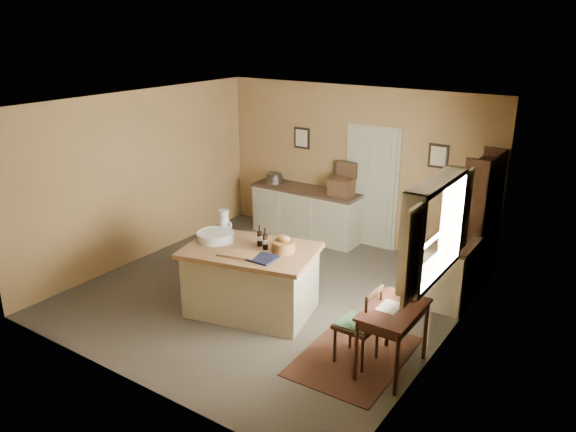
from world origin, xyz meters
name	(u,v)px	position (x,y,z in m)	size (l,w,h in m)	color
ground	(269,293)	(0.00, 0.00, 0.00)	(5.00, 5.00, 0.00)	brown
wall_back	(354,166)	(0.00, 2.50, 1.35)	(5.00, 0.10, 2.70)	#9C7749
wall_front	(122,268)	(0.00, -2.50, 1.35)	(5.00, 0.10, 2.70)	#9C7749
wall_left	(141,177)	(-2.50, 0.00, 1.35)	(0.10, 5.00, 2.70)	#9C7749
wall_right	(449,243)	(2.50, 0.00, 1.35)	(0.10, 5.00, 2.70)	#9C7749
ceiling	(267,103)	(0.00, 0.00, 2.70)	(5.00, 5.00, 0.00)	silver
door	(371,186)	(0.35, 2.47, 1.05)	(0.97, 0.06, 2.11)	#A5AA8E
framed_prints	(365,146)	(0.20, 2.48, 1.72)	(2.82, 0.02, 0.38)	black
window	(438,230)	(2.42, -0.20, 1.55)	(0.25, 1.99, 1.12)	#B9AC90
work_island	(251,278)	(0.09, -0.54, 0.48)	(1.88, 1.44, 1.20)	#B9AC90
sideboard	(306,211)	(-0.76, 2.20, 0.48)	(2.02, 0.57, 1.18)	#B9AC90
rug	(354,356)	(1.75, -0.73, 0.00)	(1.10, 1.60, 0.01)	#442516
writing_desk	(394,316)	(2.20, -0.73, 0.67)	(0.54, 0.89, 0.82)	#371A12
desk_chair	(357,325)	(1.80, -0.80, 0.46)	(0.43, 0.43, 0.93)	black
right_cabinet	(453,269)	(2.20, 1.28, 0.46)	(0.58, 1.04, 0.99)	#B9AC90
shelving_unit	(483,221)	(2.35, 2.00, 0.98)	(0.33, 0.88, 1.97)	black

